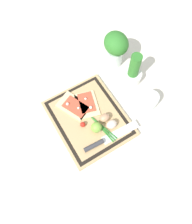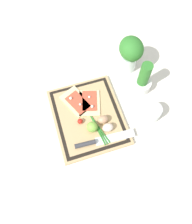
{
  "view_description": "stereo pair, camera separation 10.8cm",
  "coord_description": "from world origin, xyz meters",
  "px_view_note": "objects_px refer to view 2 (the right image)",
  "views": [
    {
      "loc": [
        0.39,
        -0.19,
        1.02
      ],
      "look_at": [
        0.0,
        0.04,
        0.04
      ],
      "focal_mm": 35.0,
      "sensor_mm": 36.0,
      "label": 1
    },
    {
      "loc": [
        0.43,
        -0.09,
        1.02
      ],
      "look_at": [
        0.0,
        0.04,
        0.04
      ],
      "focal_mm": 35.0,
      "sensor_mm": 36.0,
      "label": 2
    }
  ],
  "objects_px": {
    "pizza_slice_near": "(77,102)",
    "egg_brown": "(103,119)",
    "lime": "(92,127)",
    "sauce_jar": "(152,113)",
    "cherry_tomato_red": "(80,121)",
    "pizza_slice_far": "(90,103)",
    "herb_pot": "(142,81)",
    "herb_glass": "(131,53)",
    "knife": "(95,142)",
    "egg_pink": "(108,127)"
  },
  "relations": [
    {
      "from": "pizza_slice_near",
      "to": "egg_brown",
      "type": "xyz_separation_m",
      "value": [
        0.14,
        0.1,
        0.02
      ]
    },
    {
      "from": "lime",
      "to": "sauce_jar",
      "type": "height_order",
      "value": "sauce_jar"
    },
    {
      "from": "pizza_slice_near",
      "to": "cherry_tomato_red",
      "type": "bearing_deg",
      "value": -6.5
    },
    {
      "from": "lime",
      "to": "sauce_jar",
      "type": "bearing_deg",
      "value": 86.98
    },
    {
      "from": "pizza_slice_near",
      "to": "pizza_slice_far",
      "type": "height_order",
      "value": "same"
    },
    {
      "from": "herb_pot",
      "to": "egg_brown",
      "type": "bearing_deg",
      "value": -62.9
    },
    {
      "from": "pizza_slice_near",
      "to": "herb_glass",
      "type": "relative_size",
      "value": 0.88
    },
    {
      "from": "sauce_jar",
      "to": "herb_glass",
      "type": "xyz_separation_m",
      "value": [
        -0.32,
        -0.01,
        0.09
      ]
    },
    {
      "from": "pizza_slice_near",
      "to": "sauce_jar",
      "type": "relative_size",
      "value": 2.17
    },
    {
      "from": "knife",
      "to": "herb_pot",
      "type": "distance_m",
      "value": 0.4
    },
    {
      "from": "pizza_slice_near",
      "to": "lime",
      "type": "bearing_deg",
      "value": 10.54
    },
    {
      "from": "lime",
      "to": "herb_pot",
      "type": "xyz_separation_m",
      "value": [
        -0.15,
        0.32,
        0.02
      ]
    },
    {
      "from": "egg_pink",
      "to": "sauce_jar",
      "type": "bearing_deg",
      "value": 91.69
    },
    {
      "from": "pizza_slice_far",
      "to": "lime",
      "type": "relative_size",
      "value": 3.25
    },
    {
      "from": "egg_brown",
      "to": "egg_pink",
      "type": "relative_size",
      "value": 1.0
    },
    {
      "from": "pizza_slice_near",
      "to": "egg_pink",
      "type": "height_order",
      "value": "egg_pink"
    },
    {
      "from": "egg_brown",
      "to": "sauce_jar",
      "type": "bearing_deg",
      "value": 80.81
    },
    {
      "from": "sauce_jar",
      "to": "herb_pot",
      "type": "bearing_deg",
      "value": 176.37
    },
    {
      "from": "pizza_slice_near",
      "to": "pizza_slice_far",
      "type": "xyz_separation_m",
      "value": [
        0.03,
        0.06,
        0.0
      ]
    },
    {
      "from": "egg_pink",
      "to": "herb_glass",
      "type": "relative_size",
      "value": 0.25
    },
    {
      "from": "egg_pink",
      "to": "sauce_jar",
      "type": "relative_size",
      "value": 0.61
    },
    {
      "from": "herb_pot",
      "to": "herb_glass",
      "type": "height_order",
      "value": "herb_glass"
    },
    {
      "from": "pizza_slice_near",
      "to": "egg_pink",
      "type": "bearing_deg",
      "value": 29.23
    },
    {
      "from": "pizza_slice_far",
      "to": "herb_glass",
      "type": "distance_m",
      "value": 0.33
    },
    {
      "from": "cherry_tomato_red",
      "to": "egg_pink",
      "type": "bearing_deg",
      "value": 57.89
    },
    {
      "from": "lime",
      "to": "herb_pot",
      "type": "height_order",
      "value": "herb_pot"
    },
    {
      "from": "knife",
      "to": "sauce_jar",
      "type": "height_order",
      "value": "sauce_jar"
    },
    {
      "from": "knife",
      "to": "cherry_tomato_red",
      "type": "bearing_deg",
      "value": -161.91
    },
    {
      "from": "pizza_slice_far",
      "to": "lime",
      "type": "bearing_deg",
      "value": -12.69
    },
    {
      "from": "egg_pink",
      "to": "sauce_jar",
      "type": "height_order",
      "value": "sauce_jar"
    },
    {
      "from": "herb_glass",
      "to": "pizza_slice_near",
      "type": "bearing_deg",
      "value": -67.79
    },
    {
      "from": "herb_pot",
      "to": "sauce_jar",
      "type": "relative_size",
      "value": 2.32
    },
    {
      "from": "cherry_tomato_red",
      "to": "herb_glass",
      "type": "bearing_deg",
      "value": 125.78
    },
    {
      "from": "pizza_slice_near",
      "to": "herb_glass",
      "type": "bearing_deg",
      "value": 112.21
    },
    {
      "from": "sauce_jar",
      "to": "egg_pink",
      "type": "bearing_deg",
      "value": -88.31
    },
    {
      "from": "knife",
      "to": "egg_pink",
      "type": "bearing_deg",
      "value": 119.93
    },
    {
      "from": "knife",
      "to": "sauce_jar",
      "type": "relative_size",
      "value": 3.41
    },
    {
      "from": "knife",
      "to": "cherry_tomato_red",
      "type": "height_order",
      "value": "cherry_tomato_red"
    },
    {
      "from": "egg_pink",
      "to": "egg_brown",
      "type": "bearing_deg",
      "value": -168.2
    },
    {
      "from": "cherry_tomato_red",
      "to": "herb_glass",
      "type": "height_order",
      "value": "herb_glass"
    },
    {
      "from": "knife",
      "to": "egg_brown",
      "type": "height_order",
      "value": "egg_brown"
    },
    {
      "from": "knife",
      "to": "herb_glass",
      "type": "bearing_deg",
      "value": 140.2
    },
    {
      "from": "pizza_slice_far",
      "to": "knife",
      "type": "bearing_deg",
      "value": -9.79
    },
    {
      "from": "egg_pink",
      "to": "cherry_tomato_red",
      "type": "height_order",
      "value": "egg_pink"
    },
    {
      "from": "pizza_slice_far",
      "to": "herb_pot",
      "type": "relative_size",
      "value": 0.85
    },
    {
      "from": "knife",
      "to": "lime",
      "type": "distance_m",
      "value": 0.07
    },
    {
      "from": "pizza_slice_near",
      "to": "cherry_tomato_red",
      "type": "relative_size",
      "value": 7.06
    },
    {
      "from": "egg_brown",
      "to": "pizza_slice_near",
      "type": "bearing_deg",
      "value": -146.0
    },
    {
      "from": "cherry_tomato_red",
      "to": "egg_brown",
      "type": "bearing_deg",
      "value": 75.66
    },
    {
      "from": "egg_brown",
      "to": "egg_pink",
      "type": "distance_m",
      "value": 0.05
    }
  ]
}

